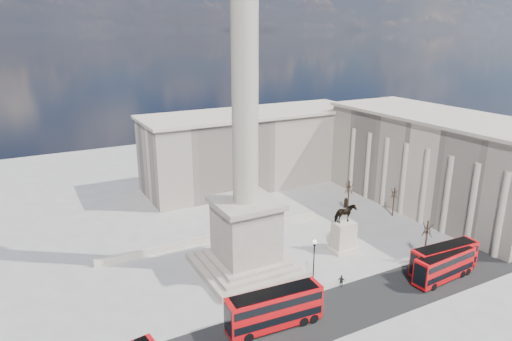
{
  "coord_description": "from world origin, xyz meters",
  "views": [
    {
      "loc": [
        -27.26,
        -49.24,
        33.96
      ],
      "look_at": [
        0.84,
        3.45,
        15.57
      ],
      "focal_mm": 32.0,
      "sensor_mm": 36.0,
      "label": 1
    }
  ],
  "objects": [
    {
      "name": "bare_tree_mid",
      "position": [
        33.79,
        9.76,
        4.71
      ],
      "size": [
        1.58,
        1.58,
        5.98
      ],
      "rotation": [
        0.0,
        0.0,
        0.25
      ],
      "color": "#332319",
      "rests_on": "ground"
    },
    {
      "name": "nelsons_column",
      "position": [
        0.0,
        5.0,
        12.92
      ],
      "size": [
        14.0,
        14.0,
        49.85
      ],
      "color": "#A5998A",
      "rests_on": "ground"
    },
    {
      "name": "building_east",
      "position": [
        45.0,
        10.0,
        9.32
      ],
      "size": [
        19.0,
        46.0,
        18.6
      ],
      "color": "beige",
      "rests_on": "ground"
    },
    {
      "name": "pedestrian_standing",
      "position": [
        23.4,
        -6.5,
        0.81
      ],
      "size": [
        1.0,
        0.97,
        1.62
      ],
      "primitive_type": "imported",
      "rotation": [
        0.0,
        0.0,
        3.81
      ],
      "color": "black",
      "rests_on": "ground"
    },
    {
      "name": "pedestrian_crossing",
      "position": [
        9.23,
        -5.84,
        0.92
      ],
      "size": [
        1.1,
        1.05,
        1.84
      ],
      "primitive_type": "imported",
      "rotation": [
        0.0,
        0.0,
        2.42
      ],
      "color": "black",
      "rests_on": "ground"
    },
    {
      "name": "bare_tree_near",
      "position": [
        24.91,
        -6.07,
        5.65
      ],
      "size": [
        1.64,
        1.64,
        7.17
      ],
      "rotation": [
        0.0,
        0.0,
        -0.05
      ],
      "color": "#332319",
      "rests_on": "ground"
    },
    {
      "name": "asphalt_road",
      "position": [
        5.0,
        -10.0,
        0.0
      ],
      "size": [
        120.0,
        9.0,
        0.01
      ],
      "primitive_type": "cube",
      "color": "black",
      "rests_on": "ground"
    },
    {
      "name": "victorian_lamp",
      "position": [
        5.94,
        -3.76,
        4.13
      ],
      "size": [
        0.6,
        0.6,
        7.02
      ],
      "rotation": [
        0.0,
        0.0,
        -0.44
      ],
      "color": "black",
      "rests_on": "ground"
    },
    {
      "name": "balustrade_wall",
      "position": [
        0.0,
        16.0,
        0.55
      ],
      "size": [
        40.0,
        0.6,
        1.1
      ],
      "primitive_type": "cube",
      "color": "beige",
      "rests_on": "ground"
    },
    {
      "name": "ground",
      "position": [
        0.0,
        0.0,
        0.0
      ],
      "size": [
        180.0,
        180.0,
        0.0
      ],
      "primitive_type": "plane",
      "color": "#A29F9A",
      "rests_on": "ground"
    },
    {
      "name": "building_northeast",
      "position": [
        20.0,
        40.0,
        8.32
      ],
      "size": [
        51.0,
        17.0,
        16.6
      ],
      "color": "beige",
      "rests_on": "ground"
    },
    {
      "name": "bare_tree_far",
      "position": [
        26.73,
        14.48,
        5.59
      ],
      "size": [
        1.74,
        1.74,
        7.1
      ],
      "rotation": [
        0.0,
        0.0,
        0.41
      ],
      "color": "#332319",
      "rests_on": "ground"
    },
    {
      "name": "pedestrian_walking",
      "position": [
        22.22,
        -6.5,
        0.92
      ],
      "size": [
        0.79,
        0.67,
        1.84
      ],
      "primitive_type": "imported",
      "rotation": [
        0.0,
        0.0,
        0.4
      ],
      "color": "black",
      "rests_on": "ground"
    },
    {
      "name": "red_bus_c",
      "position": [
        24.82,
        -9.72,
        2.32
      ],
      "size": [
        11.0,
        3.08,
        4.42
      ],
      "rotation": [
        0.0,
        0.0,
        -0.05
      ],
      "color": "red",
      "rests_on": "ground"
    },
    {
      "name": "red_bus_b",
      "position": [
        -3.34,
        -9.18,
        2.51
      ],
      "size": [
        11.94,
        3.46,
        4.78
      ],
      "rotation": [
        0.0,
        0.0,
        -0.06
      ],
      "color": "red",
      "rests_on": "ground"
    },
    {
      "name": "equestrian_statue",
      "position": [
        16.5,
        2.95,
        3.16
      ],
      "size": [
        4.37,
        3.27,
        8.99
      ],
      "color": "beige",
      "rests_on": "ground"
    },
    {
      "name": "red_bus_d",
      "position": [
        23.26,
        -11.06,
        2.23
      ],
      "size": [
        10.61,
        3.18,
        4.24
      ],
      "rotation": [
        0.0,
        0.0,
        0.07
      ],
      "color": "red",
      "rests_on": "ground"
    }
  ]
}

